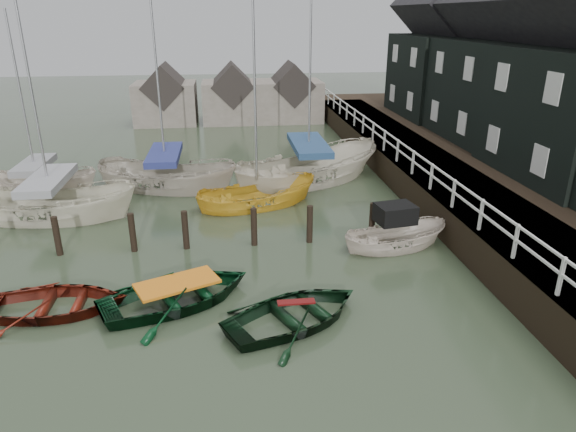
{
  "coord_description": "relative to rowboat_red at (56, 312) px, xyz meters",
  "views": [
    {
      "loc": [
        0.35,
        -13.78,
        7.72
      ],
      "look_at": [
        2.31,
        2.13,
        1.4
      ],
      "focal_mm": 32.0,
      "sensor_mm": 36.0,
      "label": 1
    }
  ],
  "objects": [
    {
      "name": "sailboat_a",
      "position": [
        -2.17,
        7.46,
        0.06
      ],
      "size": [
        7.16,
        3.37,
        10.8
      ],
      "rotation": [
        0.0,
        0.0,
        1.46
      ],
      "color": "beige",
      "rests_on": "ground"
    },
    {
      "name": "pier",
      "position": [
        14.06,
        10.77,
        0.71
      ],
      "size": [
        3.04,
        32.0,
        2.7
      ],
      "color": "black",
      "rests_on": "ground"
    },
    {
      "name": "sailboat_c",
      "position": [
        6.16,
        7.86,
        0.02
      ],
      "size": [
        5.73,
        3.45,
        9.39
      ],
      "rotation": [
        0.0,
        0.0,
        1.86
      ],
      "color": "gold",
      "rests_on": "ground"
    },
    {
      "name": "far_sheds",
      "position": [
        5.42,
        26.77,
        1.86
      ],
      "size": [
        14.0,
        4.08,
        4.39
      ],
      "color": "#665B51",
      "rests_on": "ground"
    },
    {
      "name": "quay_houses",
      "position": [
        19.58,
        9.43,
        5.68
      ],
      "size": [
        6.52,
        28.14,
        10.01
      ],
      "color": "black",
      "rests_on": "ground"
    },
    {
      "name": "sailboat_b",
      "position": [
        2.05,
        10.81,
        0.06
      ],
      "size": [
        7.52,
        4.99,
        12.63
      ],
      "rotation": [
        0.0,
        0.0,
        1.21
      ],
      "color": "#BCB1A1",
      "rests_on": "ground"
    },
    {
      "name": "motorboat",
      "position": [
        10.69,
        2.92,
        0.12
      ],
      "size": [
        4.01,
        2.03,
        2.29
      ],
      "rotation": [
        0.0,
        0.0,
        1.73
      ],
      "color": "beige",
      "rests_on": "ground"
    },
    {
      "name": "sailboat_d",
      "position": [
        8.9,
        10.97,
        0.06
      ],
      "size": [
        8.61,
        6.13,
        13.32
      ],
      "rotation": [
        0.0,
        0.0,
        2.0
      ],
      "color": "beige",
      "rests_on": "ground"
    },
    {
      "name": "rowboat_green",
      "position": [
        3.38,
        0.02,
        0.0
      ],
      "size": [
        5.25,
        4.62,
        0.9
      ],
      "primitive_type": "imported",
      "rotation": [
        0.0,
        0.0,
        1.99
      ],
      "color": "black",
      "rests_on": "ground"
    },
    {
      "name": "rowboat_red",
      "position": [
        0.0,
        0.0,
        0.0
      ],
      "size": [
        3.95,
        2.83,
        0.82
      ],
      "primitive_type": "imported",
      "rotation": [
        0.0,
        0.0,
        1.58
      ],
      "color": "#55160C",
      "rests_on": "ground"
    },
    {
      "name": "ground",
      "position": [
        4.58,
        0.77,
        0.0
      ],
      "size": [
        120.0,
        120.0,
        0.0
      ],
      "primitive_type": "plane",
      "color": "#2A3622",
      "rests_on": "ground"
    },
    {
      "name": "sailboat_e",
      "position": [
        -3.78,
        10.75,
        0.06
      ],
      "size": [
        6.01,
        3.17,
        9.06
      ],
      "rotation": [
        0.0,
        0.0,
        1.38
      ],
      "color": "beige",
      "rests_on": "ground"
    },
    {
      "name": "rowboat_dkgreen",
      "position": [
        6.58,
        -1.35,
        0.0
      ],
      "size": [
        4.86,
        4.33,
        0.83
      ],
      "primitive_type": "imported",
      "rotation": [
        0.0,
        0.0,
        2.02
      ],
      "color": "black",
      "rests_on": "ground"
    },
    {
      "name": "mooring_pilings",
      "position": [
        3.47,
        3.77,
        0.5
      ],
      "size": [
        13.72,
        0.22,
        1.8
      ],
      "color": "black",
      "rests_on": "ground"
    },
    {
      "name": "land_strip",
      "position": [
        19.58,
        10.77,
        0.0
      ],
      "size": [
        14.0,
        38.0,
        1.5
      ],
      "primitive_type": "cube",
      "color": "black",
      "rests_on": "ground"
    }
  ]
}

